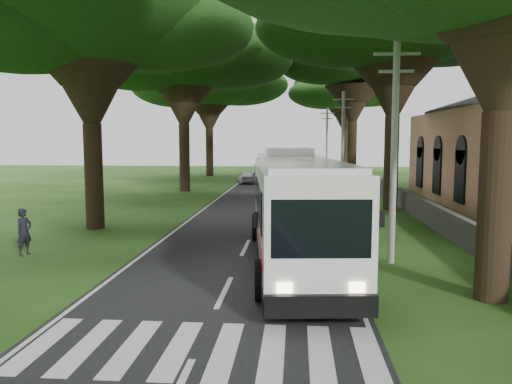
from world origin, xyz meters
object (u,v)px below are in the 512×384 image
at_px(pole_far, 327,142).
at_px(distant_car_c, 288,164).
at_px(pole_near, 394,147).
at_px(pole_mid, 343,143).
at_px(distant_car_b, 261,169).
at_px(distant_car_a, 246,177).
at_px(pedestrian, 24,232).
at_px(coach_bus, 295,207).

relative_size(pole_far, distant_car_c, 1.66).
distance_m(pole_near, distant_car_c, 56.61).
bearing_deg(pole_near, distant_car_c, 94.77).
bearing_deg(pole_near, pole_mid, 90.00).
bearing_deg(distant_car_b, pole_far, -45.27).
height_order(distant_car_a, distant_car_b, distant_car_b).
relative_size(distant_car_a, pedestrian, 2.04).
distance_m(pole_mid, pedestrian, 24.48).
bearing_deg(distant_car_a, pole_far, -147.34).
relative_size(pole_mid, pedestrian, 4.40).
xyz_separation_m(distant_car_a, distant_car_c, (3.80, 24.62, 0.07)).
height_order(pole_near, coach_bus, pole_near).
height_order(coach_bus, distant_car_c, coach_bus).
height_order(distant_car_b, pedestrian, pedestrian).
bearing_deg(pedestrian, pole_far, 0.68).
distance_m(pole_mid, distant_car_a, 14.88).
bearing_deg(distant_car_c, distant_car_a, 61.88).
relative_size(pole_near, distant_car_c, 1.66).
bearing_deg(pole_mid, distant_car_a, 126.02).
relative_size(pole_near, pole_mid, 1.00).
distance_m(pole_far, coach_bus, 40.38).
height_order(coach_bus, distant_car_a, coach_bus).
xyz_separation_m(coach_bus, distant_car_c, (-1.23, 56.48, -1.30)).
xyz_separation_m(pole_mid, distant_car_a, (-8.50, 11.69, -3.52)).
xyz_separation_m(pole_near, coach_bus, (-3.47, -0.17, -2.15)).
bearing_deg(distant_car_a, distant_car_c, -110.47).
xyz_separation_m(pole_mid, coach_bus, (-3.47, -20.17, -2.15)).
height_order(pole_near, distant_car_b, pole_near).
distance_m(pole_near, pole_far, 40.00).
xyz_separation_m(pole_far, pedestrian, (-13.86, -39.92, -3.27)).
xyz_separation_m(distant_car_c, pedestrian, (-9.16, -56.23, 0.18)).
xyz_separation_m(distant_car_b, pedestrian, (-5.82, -45.59, 0.23)).
height_order(distant_car_a, distant_car_c, distant_car_c).
relative_size(pole_near, distant_car_a, 2.15).
relative_size(pole_far, pedestrian, 4.40).
distance_m(coach_bus, distant_car_c, 56.51).
relative_size(pole_near, coach_bus, 0.62).
bearing_deg(distant_car_c, coach_bus, 71.90).
relative_size(coach_bus, distant_car_a, 3.50).
bearing_deg(pedestrian, coach_bus, -71.58).
xyz_separation_m(pole_far, distant_car_a, (-8.50, -8.31, -3.52)).
height_order(pole_far, distant_car_a, pole_far).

